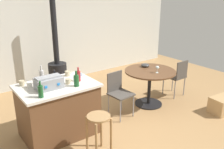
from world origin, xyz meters
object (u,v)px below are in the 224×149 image
(wooden_stool, at_px, (99,126))
(cup_2, at_px, (22,83))
(cup_3, at_px, (68,73))
(cardboard_box, at_px, (222,105))
(toolbox, at_px, (49,83))
(cup_4, at_px, (30,85))
(bottle_3, at_px, (41,91))
(dining_table, at_px, (150,79))
(cup_0, at_px, (79,75))
(folding_chair_near, at_px, (177,75))
(bottle_2, at_px, (55,77))
(serving_bowl, at_px, (145,65))
(bottle_4, at_px, (42,76))
(wood_stove, at_px, (58,69))
(folding_chair_far, at_px, (119,91))
(kitchen_island, at_px, (59,110))
(bottle_1, at_px, (76,80))
(wine_glass, at_px, (157,68))
(cup_1, at_px, (68,81))
(bottle_0, at_px, (78,76))

(wooden_stool, bearing_deg, cup_2, 121.10)
(cup_3, xyz_separation_m, cardboard_box, (2.62, -1.52, -0.79))
(toolbox, distance_m, cup_4, 0.32)
(bottle_3, xyz_separation_m, cup_2, (-0.08, 0.61, -0.05))
(dining_table, xyz_separation_m, cup_0, (-1.58, 0.16, 0.36))
(folding_chair_near, bearing_deg, bottle_2, 174.49)
(dining_table, bearing_deg, serving_bowl, 68.57)
(folding_chair_near, height_order, bottle_3, bottle_3)
(bottle_4, xyz_separation_m, cup_4, (-0.23, -0.05, -0.07))
(wood_stove, distance_m, bottle_3, 2.53)
(wooden_stool, height_order, dining_table, dining_table)
(bottle_2, bearing_deg, folding_chair_far, -9.85)
(kitchen_island, height_order, cup_4, cup_4)
(wooden_stool, xyz_separation_m, wood_stove, (0.60, 2.71, 0.06))
(bottle_1, bearing_deg, bottle_3, -172.85)
(kitchen_island, bearing_deg, folding_chair_far, -3.48)
(wine_glass, bearing_deg, dining_table, 93.34)
(toolbox, relative_size, cup_1, 3.47)
(folding_chair_near, height_order, cardboard_box, folding_chair_near)
(toolbox, bearing_deg, serving_bowl, 5.90)
(wood_stove, bearing_deg, folding_chair_near, -44.54)
(toolbox, bearing_deg, cup_3, 35.41)
(cup_4, distance_m, serving_bowl, 2.52)
(folding_chair_far, bearing_deg, bottle_3, -171.21)
(folding_chair_far, xyz_separation_m, wine_glass, (0.82, -0.20, 0.36))
(wooden_stool, distance_m, toolbox, 1.02)
(dining_table, height_order, cardboard_box, dining_table)
(toolbox, distance_m, cup_0, 0.62)
(bottle_0, distance_m, bottle_4, 0.59)
(cup_2, xyz_separation_m, cup_3, (0.80, -0.01, 0.00))
(bottle_2, height_order, cup_0, bottle_2)
(cup_4, bearing_deg, wine_glass, -9.93)
(wooden_stool, relative_size, bottle_2, 3.08)
(bottle_1, relative_size, bottle_3, 1.03)
(bottle_3, bearing_deg, wooden_stool, -41.01)
(cup_0, xyz_separation_m, cup_4, (-0.83, 0.08, 0.00))
(folding_chair_far, bearing_deg, wood_stove, 101.32)
(folding_chair_near, bearing_deg, wine_glass, -170.79)
(cup_0, bearing_deg, bottle_4, 167.47)
(bottle_1, xyz_separation_m, wine_glass, (1.81, -0.03, -0.13))
(cup_1, bearing_deg, toolbox, -179.87)
(folding_chair_near, height_order, wood_stove, wood_stove)
(folding_chair_near, height_order, bottle_1, bottle_1)
(folding_chair_near, distance_m, cup_2, 3.37)
(dining_table, distance_m, bottle_3, 2.46)
(dining_table, height_order, bottle_0, bottle_0)
(bottle_2, xyz_separation_m, bottle_4, (-0.19, 0.07, 0.04))
(cup_3, relative_size, serving_bowl, 0.68)
(wood_stove, xyz_separation_m, cup_3, (-0.49, -1.57, 0.41))
(wine_glass, bearing_deg, cup_4, 170.07)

